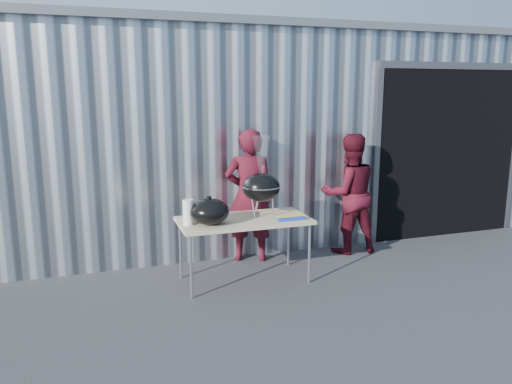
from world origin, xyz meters
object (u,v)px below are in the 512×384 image
object	(u,v)px
folding_table	(244,222)
person_bystander	(349,194)
kettle_grill	(261,181)
person_cook	(249,196)

from	to	relation	value
folding_table	person_bystander	xyz separation A→B (m)	(1.69, 0.58, 0.11)
kettle_grill	person_bystander	world-z (taller)	kettle_grill
kettle_grill	person_cook	bearing A→B (deg)	84.96
kettle_grill	folding_table	bearing A→B (deg)	-161.91
folding_table	person_bystander	bearing A→B (deg)	19.03
folding_table	kettle_grill	distance (m)	0.52
folding_table	person_cook	size ratio (longest dim) A/B	0.87
kettle_grill	person_cook	world-z (taller)	person_cook
folding_table	person_bystander	distance (m)	1.79
folding_table	person_cook	bearing A→B (deg)	66.97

